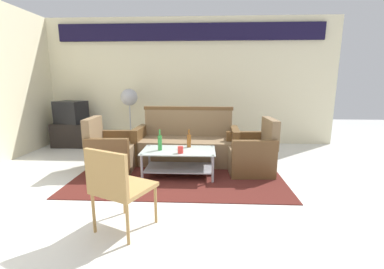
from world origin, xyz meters
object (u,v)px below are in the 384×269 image
(television, at_px, (71,112))
(coffee_table, at_px, (179,159))
(couch, at_px, (187,145))
(armchair_left, at_px, (111,152))
(tv_stand, at_px, (73,135))
(pedestal_fan, at_px, (129,101))
(wicker_chair, at_px, (117,184))
(armchair_right, at_px, (252,154))
(bottle_brown, at_px, (189,141))
(cup, at_px, (180,150))
(bottle_green, at_px, (160,142))

(television, bearing_deg, coffee_table, 160.54)
(couch, bearing_deg, armchair_left, 23.31)
(couch, bearing_deg, television, -19.56)
(couch, bearing_deg, tv_stand, -19.51)
(coffee_table, height_order, television, television)
(pedestal_fan, height_order, wicker_chair, pedestal_fan)
(armchair_right, relative_size, tv_stand, 1.06)
(armchair_right, bearing_deg, bottle_brown, 91.09)
(pedestal_fan, bearing_deg, armchair_left, -85.94)
(pedestal_fan, bearing_deg, cup, -56.91)
(armchair_right, bearing_deg, tv_stand, 65.02)
(bottle_green, xyz_separation_m, television, (-2.26, 1.78, 0.23))
(bottle_green, bearing_deg, pedestal_fan, 117.87)
(armchair_left, bearing_deg, wicker_chair, 18.29)
(bottle_green, distance_m, wicker_chair, 1.53)
(tv_stand, bearing_deg, wicker_chair, -57.32)
(bottle_green, bearing_deg, armchair_left, 162.28)
(pedestal_fan, bearing_deg, couch, -39.32)
(cup, xyz_separation_m, wicker_chair, (-0.47, -1.37, 0.03))
(television, bearing_deg, wicker_chair, 137.88)
(coffee_table, bearing_deg, cup, -75.88)
(television, bearing_deg, tv_stand, 90.00)
(bottle_brown, relative_size, cup, 2.81)
(tv_stand, distance_m, wicker_chair, 3.92)
(coffee_table, bearing_deg, couch, 84.03)
(armchair_right, distance_m, bottle_green, 1.47)
(bottle_brown, bearing_deg, pedestal_fan, 130.57)
(armchair_left, xyz_separation_m, wicker_chair, (0.71, -1.79, 0.21))
(bottle_brown, distance_m, pedestal_fan, 2.19)
(bottle_green, bearing_deg, wicker_chair, -95.35)
(coffee_table, bearing_deg, armchair_right, 12.14)
(bottle_green, relative_size, cup, 3.15)
(bottle_green, bearing_deg, tv_stand, 141.81)
(tv_stand, xyz_separation_m, television, (0.00, 0.00, 0.50))
(bottle_green, relative_size, pedestal_fan, 0.25)
(tv_stand, height_order, pedestal_fan, pedestal_fan)
(couch, bearing_deg, bottle_brown, 99.34)
(cup, height_order, television, television)
(armchair_left, height_order, bottle_green, armchair_left)
(bottle_green, height_order, television, television)
(couch, relative_size, cup, 18.24)
(armchair_right, relative_size, bottle_green, 2.70)
(bottle_brown, distance_m, television, 3.12)
(armchair_right, bearing_deg, television, 64.98)
(armchair_left, distance_m, wicker_chair, 1.94)
(bottle_brown, xyz_separation_m, television, (-2.68, 1.58, 0.24))
(couch, xyz_separation_m, bottle_green, (-0.35, -0.74, 0.21))
(pedestal_fan, xyz_separation_m, wicker_chair, (0.82, -3.35, -0.52))
(television, xyz_separation_m, wicker_chair, (2.11, -3.30, -0.27))
(couch, bearing_deg, wicker_chair, 79.67)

